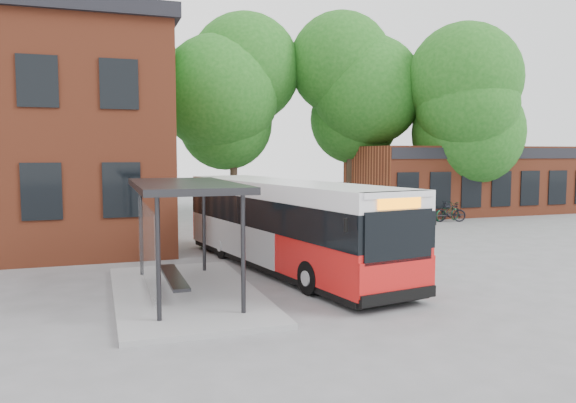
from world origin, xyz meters
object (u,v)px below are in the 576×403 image
object	(u,v)px
bus_shelter	(185,239)
bicycle_1	(377,214)
bicycle_7	(450,212)
bicycle_4	(421,217)
bicycle_6	(447,212)
bicycle_0	(397,217)
city_bus	(286,226)
bicycle_5	(423,212)

from	to	relation	value
bus_shelter	bicycle_1	bearing A→B (deg)	45.02
bus_shelter	bicycle_7	distance (m)	18.95
bicycle_4	bicycle_6	size ratio (longest dim) A/B	0.84
bicycle_0	bicycle_1	size ratio (longest dim) A/B	1.01
city_bus	bicycle_0	size ratio (longest dim) A/B	6.06
bicycle_7	city_bus	bearing A→B (deg)	141.91
bicycle_6	bicycle_1	bearing A→B (deg)	71.46
bicycle_5	bicycle_7	xyz separation A→B (m)	(1.00, -0.97, 0.02)
bicycle_1	bicycle_5	xyz separation A→B (m)	(3.07, 0.57, -0.04)
bus_shelter	bicycle_0	distance (m)	15.83
bicycle_4	bicycle_7	xyz separation A→B (m)	(2.13, 0.63, 0.09)
bicycle_7	bicycle_0	bearing A→B (deg)	116.33
bicycle_1	bicycle_0	bearing A→B (deg)	-171.25
bicycle_0	bicycle_6	size ratio (longest dim) A/B	0.94
bicycle_4	bicycle_7	size ratio (longest dim) A/B	0.94
bicycle_0	bus_shelter	bearing A→B (deg)	116.43
city_bus	bicycle_5	bearing A→B (deg)	30.97
bicycle_4	bicycle_7	world-z (taller)	bicycle_7
bicycle_4	bicycle_5	bearing A→B (deg)	-38.56
city_bus	bicycle_7	xyz separation A→B (m)	(12.02, 8.69, -0.85)
bicycle_4	city_bus	bearing A→B (deg)	125.79
city_bus	bicycle_0	world-z (taller)	city_bus
bicycle_6	bicycle_4	bearing A→B (deg)	96.11
bicycle_4	bicycle_6	world-z (taller)	bicycle_6
bicycle_1	bicycle_7	distance (m)	4.10
bicycle_0	bicycle_5	size ratio (longest dim) A/B	1.09
bicycle_5	bicycle_1	bearing A→B (deg)	98.04
bicycle_6	bus_shelter	bearing A→B (deg)	107.71
bicycle_0	bicycle_4	size ratio (longest dim) A/B	1.12
bicycle_6	bicycle_7	size ratio (longest dim) A/B	1.11
city_bus	bicycle_7	size ratio (longest dim) A/B	6.33
bicycle_0	bicycle_5	distance (m)	2.95
city_bus	bicycle_1	distance (m)	12.10
bus_shelter	city_bus	size ratio (longest dim) A/B	0.65
bus_shelter	bicycle_4	bearing A→B (deg)	37.83
bicycle_0	bicycle_4	distance (m)	1.35
city_bus	bicycle_0	distance (m)	11.78
bicycle_4	bicycle_6	xyz separation A→B (m)	(2.25, 1.03, 0.08)
bus_shelter	bicycle_6	size ratio (longest dim) A/B	3.71
bicycle_0	bicycle_7	world-z (taller)	bicycle_7
bicycle_4	bicycle_0	bearing A→B (deg)	86.78
bicycle_7	bicycle_6	bearing A→B (deg)	-0.12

